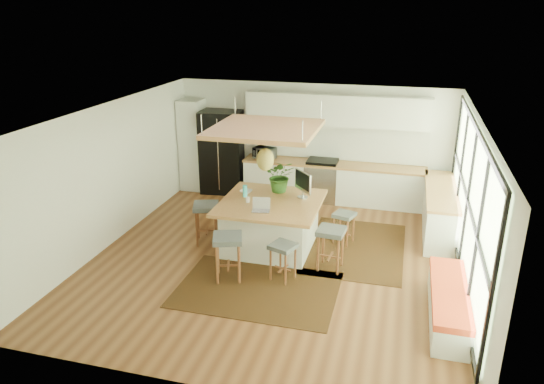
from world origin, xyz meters
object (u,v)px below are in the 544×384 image
(stool_right_front, at_px, (330,251))
(island_plant, at_px, (280,179))
(stool_near_left, at_px, (228,260))
(microwave, at_px, (264,152))
(stool_right_back, at_px, (344,226))
(stool_left_side, at_px, (207,225))
(island, at_px, (271,224))
(monitor, at_px, (303,185))
(stool_near_right, at_px, (283,261))
(laptop, at_px, (261,205))
(fridge, at_px, (222,155))

(stool_right_front, relative_size, island_plant, 1.18)
(stool_near_left, height_order, microwave, microwave)
(stool_right_front, distance_m, stool_right_back, 1.11)
(stool_near_left, distance_m, stool_left_side, 1.52)
(microwave, bearing_deg, stool_left_side, -79.55)
(island, relative_size, island_plant, 2.82)
(stool_near_left, relative_size, stool_right_back, 1.27)
(island, xyz_separation_m, stool_near_left, (-0.37, -1.38, -0.11))
(stool_left_side, distance_m, monitor, 2.04)
(stool_near_right, bearing_deg, stool_right_back, 64.50)
(island, distance_m, laptop, 0.78)
(microwave, bearing_deg, island, -54.01)
(fridge, relative_size, island_plant, 3.08)
(stool_near_left, bearing_deg, stool_left_side, 125.58)
(stool_right_back, distance_m, laptop, 1.85)
(island, distance_m, stool_right_back, 1.43)
(stool_near_left, bearing_deg, island_plant, 78.17)
(stool_right_back, xyz_separation_m, island_plant, (-1.29, 0.06, 0.83))
(stool_right_front, xyz_separation_m, stool_left_side, (-2.49, 0.45, 0.00))
(monitor, bearing_deg, stool_right_front, -5.02)
(monitor, height_order, island_plant, monitor)
(fridge, xyz_separation_m, island, (1.98, -2.74, -0.46))
(microwave, distance_m, island_plant, 2.33)
(stool_near_right, bearing_deg, island, 114.29)
(stool_right_front, distance_m, island_plant, 1.87)
(monitor, bearing_deg, stool_near_right, -41.65)
(stool_near_left, distance_m, laptop, 1.16)
(stool_near_right, xyz_separation_m, stool_left_side, (-1.78, 1.03, 0.00))
(monitor, relative_size, island_plant, 0.87)
(fridge, distance_m, island, 3.41)
(stool_right_back, xyz_separation_m, monitor, (-0.80, -0.15, 0.83))
(stool_right_front, height_order, stool_left_side, stool_left_side)
(fridge, bearing_deg, stool_near_right, -63.94)
(fridge, height_order, stool_near_right, fridge)
(island, bearing_deg, stool_near_left, -104.97)
(island, distance_m, stool_left_side, 1.27)
(fridge, height_order, microwave, fridge)
(fridge, distance_m, microwave, 1.10)
(stool_left_side, bearing_deg, laptop, -16.93)
(island, bearing_deg, stool_left_side, -173.44)
(island, height_order, laptop, laptop)
(island_plant, bearing_deg, stool_right_front, -44.26)
(fridge, distance_m, stool_right_front, 4.67)
(laptop, xyz_separation_m, monitor, (0.58, 0.87, 0.14))
(stool_near_left, height_order, island_plant, island_plant)
(fridge, relative_size, stool_right_front, 2.61)
(fridge, distance_m, laptop, 3.79)
(stool_right_front, bearing_deg, monitor, 126.46)
(island, xyz_separation_m, stool_left_side, (-1.25, -0.14, -0.11))
(stool_left_side, height_order, island_plant, island_plant)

